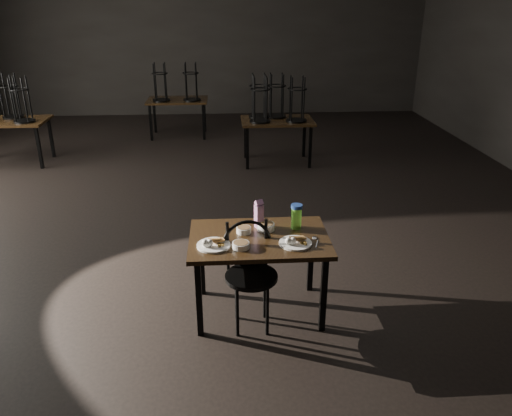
{
  "coord_description": "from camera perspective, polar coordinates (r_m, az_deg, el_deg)",
  "views": [
    {
      "loc": [
        0.24,
        -6.21,
        2.66
      ],
      "look_at": [
        0.52,
        -1.97,
        0.85
      ],
      "focal_mm": 35.0,
      "sensor_mm": 36.0,
      "label": 1
    }
  ],
  "objects": [
    {
      "name": "bowl_near",
      "position": [
        4.36,
        -1.41,
        -2.5
      ],
      "size": [
        0.13,
        0.13,
        0.05
      ],
      "color": "white",
      "rests_on": "main_table"
    },
    {
      "name": "bentwood_chair",
      "position": [
        4.24,
        -0.73,
        -6.71
      ],
      "size": [
        0.46,
        0.45,
        0.93
      ],
      "rotation": [
        0.0,
        0.0,
        0.14
      ],
      "color": "black",
      "rests_on": "ground"
    },
    {
      "name": "bg_table_left",
      "position": [
        9.38,
        -26.4,
        9.13
      ],
      "size": [
        1.2,
        0.8,
        1.48
      ],
      "color": "black",
      "rests_on": "ground"
    },
    {
      "name": "bg_table_far",
      "position": [
        10.32,
        -9.0,
        12.14
      ],
      "size": [
        1.2,
        0.8,
        1.48
      ],
      "color": "black",
      "rests_on": "ground"
    },
    {
      "name": "room",
      "position": [
        6.23,
        -7.0,
        19.89
      ],
      "size": [
        12.0,
        12.04,
        3.22
      ],
      "color": "black",
      "rests_on": "ground"
    },
    {
      "name": "spoon",
      "position": [
        4.28,
        6.75,
        -3.5
      ],
      "size": [
        0.06,
        0.21,
        0.01
      ],
      "color": "silver",
      "rests_on": "main_table"
    },
    {
      "name": "water_bottle",
      "position": [
        4.42,
        4.64,
        -0.94
      ],
      "size": [
        0.1,
        0.1,
        0.22
      ],
      "color": "#7AE844",
      "rests_on": "main_table"
    },
    {
      "name": "bowl_big",
      "position": [
        4.1,
        -1.75,
        -4.25
      ],
      "size": [
        0.14,
        0.14,
        0.05
      ],
      "color": "white",
      "rests_on": "main_table"
    },
    {
      "name": "bg_table_right",
      "position": [
        8.48,
        2.24,
        10.39
      ],
      "size": [
        1.2,
        0.8,
        1.48
      ],
      "color": "black",
      "rests_on": "ground"
    },
    {
      "name": "main_table",
      "position": [
        4.33,
        0.36,
        -4.25
      ],
      "size": [
        1.2,
        0.8,
        0.75
      ],
      "color": "black",
      "rests_on": "ground"
    },
    {
      "name": "juice_carton",
      "position": [
        4.42,
        0.34,
        -0.76
      ],
      "size": [
        0.09,
        0.09,
        0.27
      ],
      "color": "#81176D",
      "rests_on": "main_table"
    },
    {
      "name": "plate_left",
      "position": [
        4.14,
        -4.92,
        -4.08
      ],
      "size": [
        0.28,
        0.28,
        0.09
      ],
      "color": "white",
      "rests_on": "main_table"
    },
    {
      "name": "plate_right",
      "position": [
        4.17,
        4.51,
        -3.85
      ],
      "size": [
        0.28,
        0.28,
        0.09
      ],
      "color": "white",
      "rests_on": "main_table"
    },
    {
      "name": "bowl_far",
      "position": [
        4.41,
        1.15,
        -2.12
      ],
      "size": [
        0.15,
        0.15,
        0.06
      ],
      "color": "white",
      "rests_on": "main_table"
    }
  ]
}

